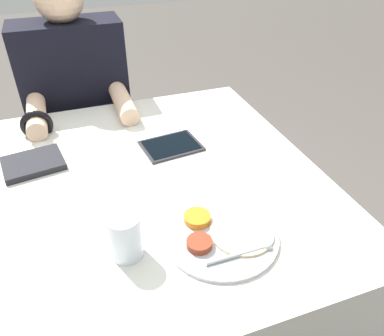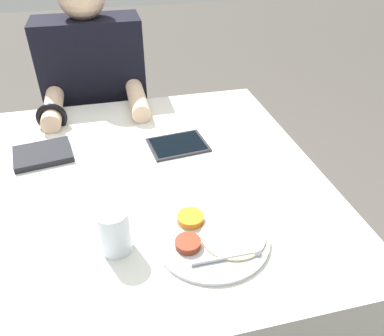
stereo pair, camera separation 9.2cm
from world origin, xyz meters
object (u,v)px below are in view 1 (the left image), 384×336
Objects in this scene: thali_tray at (221,235)px; red_notebook at (33,164)px; tablet_device at (171,146)px; person_diner at (84,132)px; drinking_glass at (125,236)px.

thali_tray is 1.43× the size of red_notebook.
tablet_device is at bearing 89.11° from thali_tray.
drinking_glass is at bearing -88.61° from person_diner.
person_diner reaches higher than thali_tray.
person_diner is 10.92× the size of drinking_glass.
drinking_glass reaches higher than red_notebook.
thali_tray is 0.23× the size of person_diner.
drinking_glass is at bearing 173.94° from thali_tray.
red_notebook is 1.73× the size of drinking_glass.
person_diner reaches higher than drinking_glass.
red_notebook is at bearing 131.97° from thali_tray.
red_notebook is 0.50m from drinking_glass.
person_diner is at bearing 115.24° from tablet_device.
thali_tray is 0.44m from tablet_device.
red_notebook is at bearing 114.09° from drinking_glass.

